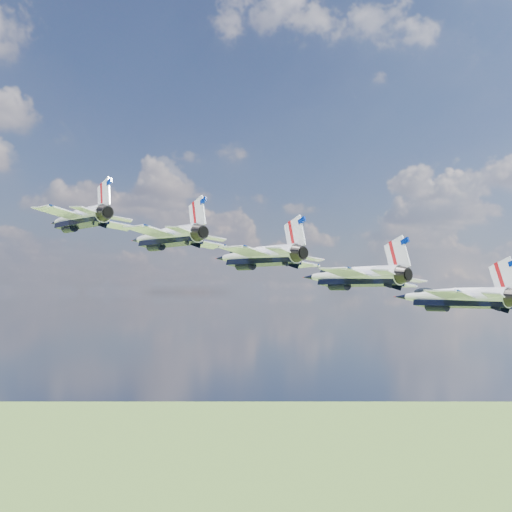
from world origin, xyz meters
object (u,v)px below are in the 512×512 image
jet_3 (351,276)px  jet_1 (165,237)px  jet_0 (77,218)px  jet_4 (451,297)px  jet_2 (256,256)px

jet_3 → jet_1: bearing=133.4°
jet_0 → jet_3: jet_0 is taller
jet_3 → jet_4: (8.47, -7.50, -2.45)m
jet_3 → jet_4: jet_3 is taller
jet_0 → jet_1: 11.57m
jet_1 → jet_0: bearing=133.4°
jet_0 → jet_1: jet_0 is taller
jet_2 → jet_0: bearing=133.4°
jet_0 → jet_4: 46.29m
jet_1 → jet_2: jet_1 is taller
jet_1 → jet_3: size_ratio=1.00×
jet_3 → jet_0: bearing=133.4°
jet_1 → jet_3: (16.93, -15.00, -4.90)m
jet_2 → jet_1: bearing=133.4°
jet_1 → jet_4: size_ratio=1.00×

